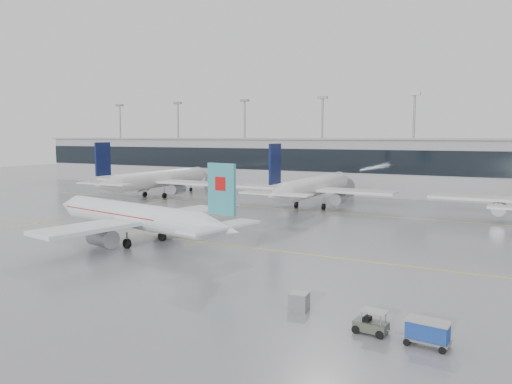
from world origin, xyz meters
The scene contains 14 objects.
ground centered at (0.00, 0.00, 0.00)m, with size 320.00×320.00×0.00m, color gray.
taxi_line_main centered at (0.00, 0.00, 0.01)m, with size 120.00×0.25×0.01m, color gold.
taxi_line_north centered at (0.00, 30.00, 0.01)m, with size 120.00×0.25×0.01m, color gold.
taxi_line_cross centered at (-30.00, 15.00, 0.01)m, with size 0.25×60.00×0.01m, color gold.
terminal centered at (0.00, 62.00, 6.00)m, with size 180.00×15.00×12.00m, color #939397.
terminal_glass centered at (0.00, 54.45, 7.50)m, with size 180.00×0.20×5.00m, color black.
terminal_roof centered at (0.00, 62.00, 12.20)m, with size 182.00×16.00×0.40m, color gray.
light_masts centered at (0.00, 68.00, 13.34)m, with size 156.40×1.00×22.60m.
air_canada_jet centered at (-7.46, -4.06, 3.15)m, with size 33.11×25.99×10.08m.
parked_jet_b centered at (-35.00, 33.69, 3.71)m, with size 29.64×36.96×11.72m.
parked_jet_c centered at (0.00, 33.69, 3.71)m, with size 29.64×36.96×11.72m.
baggage_tug centered at (24.54, -18.44, 0.55)m, with size 3.27×1.55×1.57m.
baggage_cart centered at (28.12, -18.80, 0.95)m, with size 2.76×1.72×1.62m.
gse_unit centered at (18.73, -16.67, 0.67)m, with size 1.33×1.24×1.33m, color slate.
Camera 1 is at (32.53, -49.62, 12.78)m, focal length 35.00 mm.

